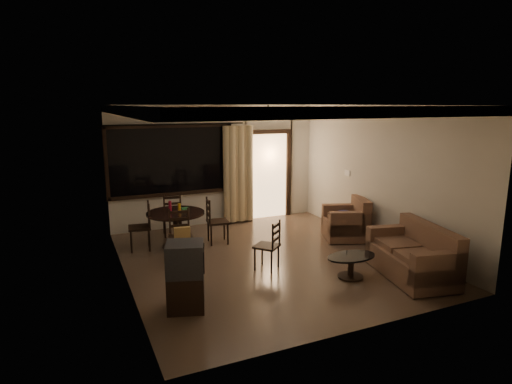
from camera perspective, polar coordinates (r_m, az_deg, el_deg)
name	(u,v)px	position (r m, az deg, el deg)	size (l,w,h in m)	color
ground	(267,259)	(8.01, 1.51, -8.96)	(5.50, 5.50, 0.00)	#7F6651
room_shell	(257,150)	(9.40, 0.17, 5.64)	(5.50, 6.70, 5.50)	beige
dining_table	(176,219)	(8.67, -10.65, -3.61)	(1.14, 1.14, 0.94)	black
dining_chair_west	(141,236)	(8.73, -15.12, -5.65)	(0.47, 0.47, 0.95)	black
dining_chair_east	(217,230)	(8.86, -5.18, -5.02)	(0.47, 0.47, 0.95)	black
dining_chair_south	(181,245)	(7.93, -9.94, -7.02)	(0.47, 0.52, 0.95)	black
dining_chair_north	(172,223)	(9.50, -11.09, -4.04)	(0.47, 0.47, 0.95)	black
tv_cabinet	(186,276)	(6.10, -9.35, -11.03)	(0.62, 0.59, 0.97)	black
sofa	(414,257)	(7.61, 20.37, -8.10)	(1.18, 1.75, 0.86)	#411F1E
armchair	(348,222)	(9.29, 12.16, -3.99)	(1.10, 1.10, 0.86)	#411F1E
coffee_table	(351,263)	(7.31, 12.55, -9.21)	(0.87, 0.52, 0.38)	black
side_chair	(267,255)	(7.49, 1.52, -8.35)	(0.54, 0.54, 0.87)	black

